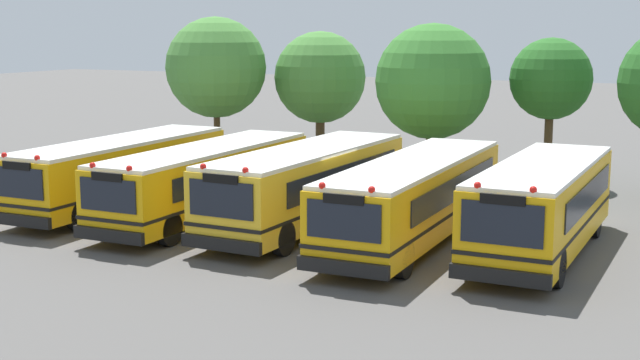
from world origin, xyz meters
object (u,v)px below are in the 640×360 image
at_px(school_bus_2, 307,184).
at_px(school_bus_0, 121,170).
at_px(tree_1, 319,78).
at_px(tree_0, 215,66).
at_px(school_bus_4, 542,204).
at_px(tree_2, 432,79).
at_px(school_bus_1, 206,179).
at_px(tree_3, 549,80).
at_px(school_bus_3, 415,196).

bearing_deg(school_bus_2, school_bus_0, 2.19).
bearing_deg(tree_1, tree_0, -145.96).
distance_m(school_bus_4, tree_2, 11.83).
height_order(school_bus_4, tree_0, tree_0).
bearing_deg(tree_0, school_bus_1, -59.17).
bearing_deg(school_bus_4, tree_1, -43.36).
height_order(tree_1, tree_2, tree_2).
xyz_separation_m(school_bus_0, tree_3, (12.56, 11.44, 2.90)).
bearing_deg(school_bus_1, school_bus_4, -178.98).
xyz_separation_m(school_bus_2, tree_3, (5.20, 11.36, 2.84)).
height_order(school_bus_2, school_bus_3, school_bus_2).
relative_size(school_bus_2, tree_1, 1.63).
height_order(school_bus_1, school_bus_4, school_bus_4).
bearing_deg(school_bus_2, tree_0, -43.51).
bearing_deg(tree_2, school_bus_2, -95.79).
xyz_separation_m(school_bus_1, tree_0, (-5.87, 9.84, 3.26)).
distance_m(school_bus_2, tree_2, 9.79).
relative_size(school_bus_3, tree_2, 1.69).
bearing_deg(school_bus_3, tree_2, -74.85).
bearing_deg(tree_3, school_bus_4, -78.79).
bearing_deg(school_bus_0, tree_0, -78.15).
bearing_deg(school_bus_1, school_bus_0, -4.44).
relative_size(school_bus_4, tree_1, 1.50).
bearing_deg(tree_2, school_bus_4, -55.26).
height_order(school_bus_0, school_bus_4, school_bus_4).
bearing_deg(tree_3, school_bus_3, -97.32).
bearing_deg(school_bus_2, tree_2, -94.24).
bearing_deg(school_bus_2, tree_1, -64.05).
bearing_deg(school_bus_4, tree_3, -78.79).
distance_m(tree_2, tree_3, 4.73).
xyz_separation_m(school_bus_2, school_bus_4, (7.48, -0.12, 0.02)).
bearing_deg(school_bus_4, tree_0, -29.54).
relative_size(school_bus_0, tree_0, 1.49).
distance_m(school_bus_4, tree_1, 18.05).
bearing_deg(school_bus_1, tree_2, -115.31).
relative_size(school_bus_2, school_bus_3, 0.91).
xyz_separation_m(school_bus_4, tree_3, (-2.28, 11.49, 2.82)).
distance_m(school_bus_2, school_bus_3, 3.72).
xyz_separation_m(school_bus_2, tree_2, (0.94, 9.30, 2.89)).
distance_m(school_bus_0, school_bus_2, 7.36).
bearing_deg(tree_3, tree_0, -172.67).
height_order(school_bus_0, school_bus_2, school_bus_2).
height_order(tree_1, tree_3, tree_1).
bearing_deg(school_bus_1, school_bus_2, -174.46).
bearing_deg(school_bus_0, tree_3, -138.20).
relative_size(tree_0, tree_2, 1.05).
relative_size(school_bus_4, tree_3, 1.56).
xyz_separation_m(school_bus_0, school_bus_3, (11.07, -0.13, 0.01)).
bearing_deg(tree_1, tree_3, -4.16).
height_order(school_bus_0, tree_0, tree_0).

